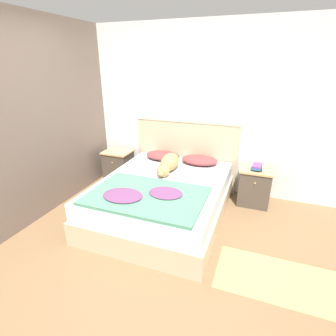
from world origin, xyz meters
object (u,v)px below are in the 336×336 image
at_px(nightstand_left, 119,166).
at_px(pillow_right, 200,160).
at_px(dog, 169,164).
at_px(bed, 163,198).
at_px(nightstand_right, 255,186).
at_px(book_stack, 257,167).
at_px(pillow_left, 163,155).

xyz_separation_m(nightstand_left, pillow_right, (1.45, -0.01, 0.31)).
distance_m(nightstand_left, dog, 1.24).
distance_m(bed, nightstand_right, 1.39).
relative_size(pillow_right, book_stack, 2.52).
distance_m(bed, book_stack, 1.40).
xyz_separation_m(dog, book_stack, (1.18, 0.41, -0.04)).
relative_size(nightstand_right, pillow_left, 1.01).
xyz_separation_m(nightstand_right, dog, (-1.18, -0.45, 0.36)).
bearing_deg(dog, bed, -83.26).
relative_size(bed, book_stack, 9.12).
bearing_deg(bed, pillow_left, 111.50).
distance_m(pillow_right, dog, 0.55).
bearing_deg(nightstand_right, nightstand_left, 180.00).
bearing_deg(pillow_right, pillow_left, 180.00).
xyz_separation_m(pillow_right, book_stack, (0.84, -0.02, 0.01)).
distance_m(nightstand_left, pillow_left, 0.90).
height_order(nightstand_right, pillow_left, pillow_left).
xyz_separation_m(pillow_left, book_stack, (1.44, -0.02, 0.01)).
bearing_deg(bed, dog, 96.74).
bearing_deg(nightstand_right, book_stack, -97.53).
bearing_deg(book_stack, nightstand_right, 82.47).
relative_size(nightstand_right, pillow_right, 1.01).
relative_size(nightstand_left, book_stack, 2.55).
bearing_deg(nightstand_left, pillow_left, -0.85).
bearing_deg(pillow_left, book_stack, -0.81).
bearing_deg(book_stack, pillow_right, 178.60).
relative_size(nightstand_left, dog, 0.82).
bearing_deg(book_stack, bed, -146.74).
distance_m(pillow_left, book_stack, 1.44).
bearing_deg(bed, pillow_right, 68.50).
bearing_deg(nightstand_left, dog, -22.00).
bearing_deg(dog, pillow_left, 121.23).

